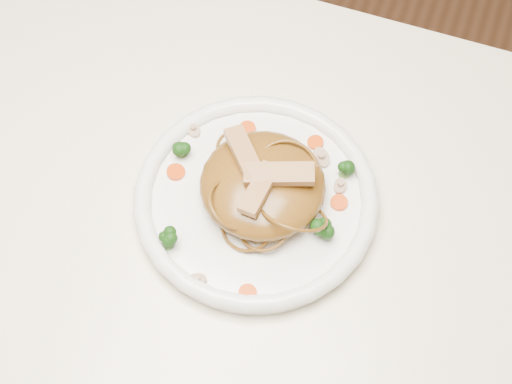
% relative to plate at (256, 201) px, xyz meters
% --- Properties ---
extents(table, '(1.20, 0.80, 0.75)m').
position_rel_plate_xyz_m(table, '(-0.07, -0.07, -0.11)').
color(table, white).
rests_on(table, ground).
extents(plate, '(0.34, 0.34, 0.02)m').
position_rel_plate_xyz_m(plate, '(0.00, 0.00, 0.00)').
color(plate, white).
rests_on(plate, table).
extents(noodle_mound, '(0.14, 0.14, 0.05)m').
position_rel_plate_xyz_m(noodle_mound, '(0.01, 0.01, 0.03)').
color(noodle_mound, brown).
rests_on(noodle_mound, plate).
extents(chicken_a, '(0.08, 0.05, 0.01)m').
position_rel_plate_xyz_m(chicken_a, '(0.02, 0.01, 0.06)').
color(chicken_a, tan).
rests_on(chicken_a, noodle_mound).
extents(chicken_b, '(0.06, 0.06, 0.01)m').
position_rel_plate_xyz_m(chicken_b, '(-0.02, 0.02, 0.06)').
color(chicken_b, tan).
rests_on(chicken_b, noodle_mound).
extents(chicken_c, '(0.03, 0.07, 0.01)m').
position_rel_plate_xyz_m(chicken_c, '(0.01, -0.02, 0.06)').
color(chicken_c, tan).
rests_on(chicken_c, noodle_mound).
extents(broccoli_0, '(0.03, 0.03, 0.03)m').
position_rel_plate_xyz_m(broccoli_0, '(0.08, 0.06, 0.02)').
color(broccoli_0, '#10430E').
rests_on(broccoli_0, plate).
extents(broccoli_1, '(0.02, 0.02, 0.03)m').
position_rel_plate_xyz_m(broccoli_1, '(-0.10, 0.03, 0.02)').
color(broccoli_1, '#10430E').
rests_on(broccoli_1, plate).
extents(broccoli_2, '(0.03, 0.03, 0.03)m').
position_rel_plate_xyz_m(broccoli_2, '(-0.07, -0.09, 0.02)').
color(broccoli_2, '#10430E').
rests_on(broccoli_2, plate).
extents(broccoli_3, '(0.03, 0.03, 0.03)m').
position_rel_plate_xyz_m(broccoli_3, '(0.08, -0.01, 0.02)').
color(broccoli_3, '#10430E').
rests_on(broccoli_3, plate).
extents(carrot_0, '(0.02, 0.02, 0.00)m').
position_rel_plate_xyz_m(carrot_0, '(0.04, 0.09, 0.01)').
color(carrot_0, '#E34208').
rests_on(carrot_0, plate).
extents(carrot_1, '(0.03, 0.03, 0.00)m').
position_rel_plate_xyz_m(carrot_1, '(-0.10, -0.00, 0.01)').
color(carrot_1, '#E34208').
rests_on(carrot_1, plate).
extents(carrot_2, '(0.03, 0.03, 0.00)m').
position_rel_plate_xyz_m(carrot_2, '(0.09, 0.03, 0.01)').
color(carrot_2, '#E34208').
rests_on(carrot_2, plate).
extents(carrot_3, '(0.02, 0.02, 0.00)m').
position_rel_plate_xyz_m(carrot_3, '(-0.04, 0.08, 0.01)').
color(carrot_3, '#E34208').
rests_on(carrot_3, plate).
extents(carrot_4, '(0.02, 0.02, 0.00)m').
position_rel_plate_xyz_m(carrot_4, '(0.03, -0.11, 0.01)').
color(carrot_4, '#E34208').
rests_on(carrot_4, plate).
extents(mushroom_0, '(0.03, 0.03, 0.01)m').
position_rel_plate_xyz_m(mushroom_0, '(-0.02, -0.12, 0.01)').
color(mushroom_0, tan).
rests_on(mushroom_0, plate).
extents(mushroom_1, '(0.02, 0.02, 0.01)m').
position_rel_plate_xyz_m(mushroom_1, '(0.09, 0.05, 0.01)').
color(mushroom_1, tan).
rests_on(mushroom_1, plate).
extents(mushroom_2, '(0.03, 0.03, 0.01)m').
position_rel_plate_xyz_m(mushroom_2, '(-0.10, 0.06, 0.01)').
color(mushroom_2, tan).
rests_on(mushroom_2, plate).
extents(mushroom_3, '(0.04, 0.04, 0.01)m').
position_rel_plate_xyz_m(mushroom_3, '(0.05, 0.07, 0.01)').
color(mushroom_3, tan).
rests_on(mushroom_3, plate).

